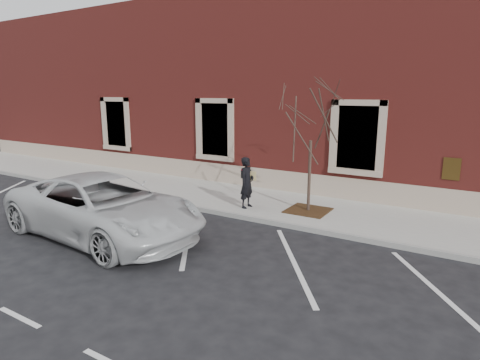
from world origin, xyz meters
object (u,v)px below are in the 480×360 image
Objects in this scene: parking_meter at (243,181)px; white_truck at (104,207)px; man at (247,183)px; sapling at (311,120)px.

white_truck is at bearing -97.44° from parking_meter.
white_truck is at bearing 154.13° from man.
sapling reaches higher than white_truck.
man reaches higher than white_truck.
parking_meter is 4.55m from white_truck.
man is at bearing 46.49° from parking_meter.
sapling is at bearing 39.63° from parking_meter.
man is 0.15m from parking_meter.
white_truck reaches higher than parking_meter.
man reaches higher than parking_meter.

